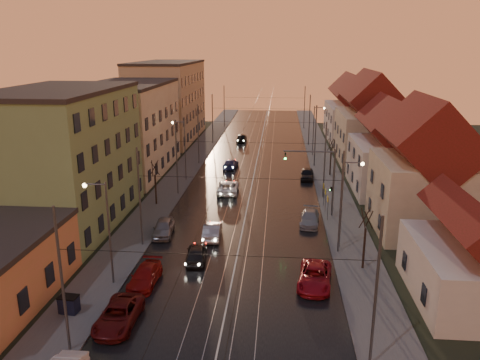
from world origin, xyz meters
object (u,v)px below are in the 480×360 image
(street_lamp_1, at_px, (346,196))
(parked_left_2, at_px, (145,276))
(dumpster, at_px, (69,305))
(street_lamp_2, at_px, (183,144))
(driving_car_0, at_px, (196,253))
(parked_right_1, at_px, (310,218))
(parked_left_3, at_px, (163,228))
(parked_right_0, at_px, (315,277))
(parked_right_2, at_px, (307,174))
(street_lamp_0, at_px, (105,223))
(parked_left_1, at_px, (119,315))
(driving_car_2, at_px, (228,187))
(driving_car_1, at_px, (212,231))
(driving_car_4, at_px, (242,138))
(driving_car_3, at_px, (231,164))
(traffic_light_mast, at_px, (324,174))
(street_lamp_3, at_px, (316,126))

(street_lamp_1, height_order, parked_left_2, street_lamp_1)
(dumpster, bearing_deg, street_lamp_2, 93.98)
(street_lamp_1, xyz_separation_m, street_lamp_2, (-18.21, 20.00, 0.00))
(driving_car_0, relative_size, parked_right_1, 0.90)
(parked_left_3, distance_m, parked_right_0, 15.96)
(driving_car_0, distance_m, parked_right_2, 27.67)
(street_lamp_0, relative_size, parked_right_1, 1.78)
(street_lamp_1, relative_size, parked_left_1, 1.63)
(street_lamp_2, relative_size, parked_left_1, 1.63)
(driving_car_2, xyz_separation_m, parked_left_2, (-3.74, -22.90, -0.07))
(street_lamp_2, bearing_deg, dumpster, -92.15)
(driving_car_1, height_order, parked_right_0, driving_car_1)
(driving_car_2, bearing_deg, driving_car_4, -90.09)
(street_lamp_1, height_order, driving_car_3, street_lamp_1)
(street_lamp_0, height_order, parked_right_0, street_lamp_0)
(traffic_light_mast, xyz_separation_m, driving_car_2, (-10.69, 7.14, -3.87))
(driving_car_2, distance_m, parked_left_1, 28.51)
(driving_car_1, height_order, parked_right_2, same)
(street_lamp_3, bearing_deg, driving_car_3, -144.79)
(street_lamp_1, distance_m, parked_left_2, 17.87)
(street_lamp_3, bearing_deg, driving_car_1, -108.72)
(street_lamp_3, distance_m, driving_car_0, 41.72)
(driving_car_1, height_order, parked_right_1, driving_car_1)
(street_lamp_1, bearing_deg, driving_car_1, 173.64)
(parked_right_2, bearing_deg, parked_left_1, -107.12)
(driving_car_0, bearing_deg, parked_right_0, 155.55)
(street_lamp_0, xyz_separation_m, driving_car_4, (5.53, 54.36, -4.11))
(street_lamp_3, distance_m, parked_right_1, 30.86)
(driving_car_0, distance_m, driving_car_3, 30.64)
(parked_left_2, height_order, parked_right_1, parked_left_2)
(driving_car_4, bearing_deg, parked_left_2, 86.24)
(parked_right_2, bearing_deg, driving_car_4, 118.21)
(driving_car_2, relative_size, parked_left_3, 1.19)
(dumpster, bearing_deg, driving_car_0, 56.81)
(street_lamp_1, relative_size, street_lamp_3, 1.00)
(street_lamp_3, height_order, driving_car_1, street_lamp_3)
(parked_left_1, height_order, dumpster, parked_left_1)
(driving_car_0, height_order, driving_car_3, driving_car_0)
(driving_car_2, relative_size, driving_car_3, 1.17)
(street_lamp_1, xyz_separation_m, parked_left_2, (-15.54, -7.76, -4.23))
(street_lamp_0, height_order, street_lamp_1, same)
(street_lamp_0, bearing_deg, driving_car_3, 81.09)
(street_lamp_3, xyz_separation_m, driving_car_4, (-12.68, 10.36, -4.11))
(street_lamp_0, relative_size, parked_left_2, 1.78)
(traffic_light_mast, height_order, driving_car_0, traffic_light_mast)
(parked_left_2, bearing_deg, traffic_light_mast, 48.69)
(traffic_light_mast, height_order, parked_right_2, traffic_light_mast)
(driving_car_1, xyz_separation_m, parked_right_2, (9.83, 20.69, 0.00))
(street_lamp_0, distance_m, street_lamp_3, 47.62)
(parked_right_1, bearing_deg, street_lamp_1, -58.99)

